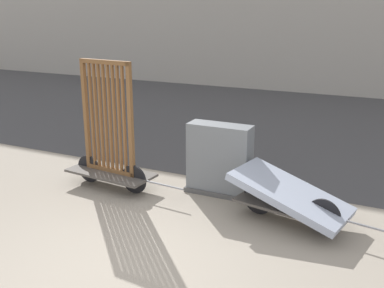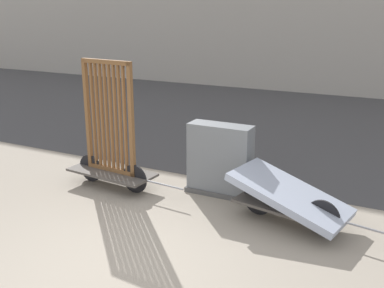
{
  "view_description": "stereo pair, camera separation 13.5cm",
  "coord_description": "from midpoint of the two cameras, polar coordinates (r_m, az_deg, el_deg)",
  "views": [
    {
      "loc": [
        2.86,
        -3.79,
        2.98
      ],
      "look_at": [
        0.0,
        2.17,
        0.99
      ],
      "focal_mm": 42.0,
      "sensor_mm": 36.0,
      "label": 1
    },
    {
      "loc": [
        2.98,
        -3.73,
        2.98
      ],
      "look_at": [
        0.0,
        2.17,
        0.99
      ],
      "focal_mm": 42.0,
      "sensor_mm": 36.0,
      "label": 2
    }
  ],
  "objects": [
    {
      "name": "ground_plane",
      "position": [
        5.62,
        -9.67,
        -15.55
      ],
      "size": [
        60.0,
        60.0,
        0.0
      ],
      "primitive_type": "plane",
      "color": "gray"
    },
    {
      "name": "road_strip",
      "position": [
        12.5,
        12.53,
        2.61
      ],
      "size": [
        56.0,
        9.56,
        0.01
      ],
      "color": "#424244",
      "rests_on": "ground_plane"
    },
    {
      "name": "bike_cart_with_bedframe",
      "position": [
        7.76,
        -9.8,
        -0.31
      ],
      "size": [
        2.27,
        0.8,
        2.2
      ],
      "rotation": [
        0.0,
        0.0,
        -0.09
      ],
      "color": "#4C4742",
      "rests_on": "ground_plane"
    },
    {
      "name": "bike_cart_with_mattress",
      "position": [
        6.6,
        12.89,
        -6.67
      ],
      "size": [
        2.35,
        1.2,
        0.72
      ],
      "rotation": [
        0.0,
        0.0,
        -0.19
      ],
      "color": "#4C4742",
      "rests_on": "ground_plane"
    },
    {
      "name": "utility_cabinet",
      "position": [
        7.44,
        4.09,
        -2.3
      ],
      "size": [
        1.11,
        0.43,
        1.19
      ],
      "color": "#4C4C4C",
      "rests_on": "ground_plane"
    }
  ]
}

